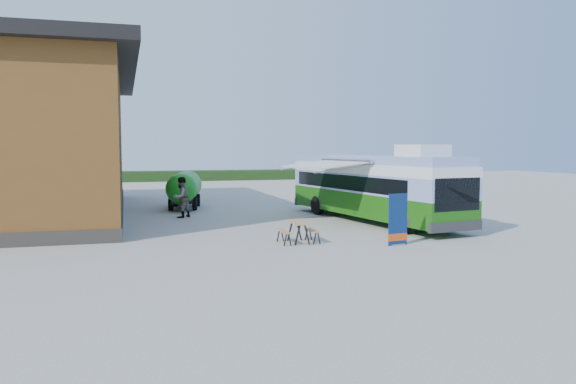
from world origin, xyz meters
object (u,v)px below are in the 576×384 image
object	(u,v)px
person_b	(181,197)
slurry_tanker	(185,187)
banner	(398,224)
bus	(373,185)
picnic_table	(298,227)
person_a	(183,192)

from	to	relation	value
person_b	slurry_tanker	xyz separation A→B (m)	(0.60, 4.23, 0.19)
banner	slurry_tanker	world-z (taller)	slurry_tanker
bus	banner	bearing A→B (deg)	-115.65
bus	person_b	world-z (taller)	bus
picnic_table	slurry_tanker	bearing A→B (deg)	102.38
bus	person_a	xyz separation A→B (m)	(-7.76, 8.28, -0.74)
person_a	slurry_tanker	world-z (taller)	slurry_tanker
bus	slurry_tanker	size ratio (longest dim) A/B	2.13
bus	banner	distance (m)	6.44
banner	person_b	xyz separation A→B (m)	(-6.40, 9.94, 0.25)
banner	picnic_table	distance (m)	3.46
bus	slurry_tanker	world-z (taller)	bus
picnic_table	slurry_tanker	size ratio (longest dim) A/B	0.24
picnic_table	person_b	bearing A→B (deg)	111.57
person_a	slurry_tanker	bearing A→B (deg)	-123.78
bus	slurry_tanker	xyz separation A→B (m)	(-7.67, 8.07, -0.49)
banner	person_a	xyz separation A→B (m)	(-5.90, 14.38, 0.19)
picnic_table	person_b	size ratio (longest dim) A/B	0.67
banner	slurry_tanker	xyz separation A→B (m)	(-5.80, 14.16, 0.44)
bus	person_b	distance (m)	9.14
picnic_table	person_a	distance (m)	13.24
banner	person_a	world-z (taller)	person_a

